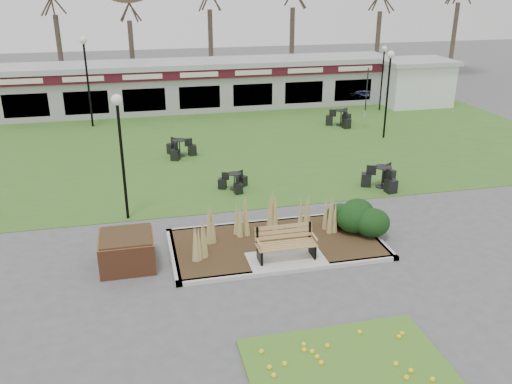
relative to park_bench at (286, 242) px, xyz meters
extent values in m
plane|color=#515154|center=(0.00, -0.25, -0.59)|extent=(100.00, 100.00, 0.00)
cube|color=#3B6820|center=(0.00, 11.75, -0.58)|extent=(34.00, 16.00, 0.02)
cube|color=#3A7020|center=(0.00, -4.85, -0.55)|extent=(4.20, 3.00, 0.08)
cube|color=#372B16|center=(0.00, 0.95, -0.53)|extent=(6.22, 3.22, 0.12)
cube|color=#B7B7B2|center=(0.00, -0.66, -0.53)|extent=(6.40, 0.18, 0.12)
cube|color=#B7B7B2|center=(0.00, 2.56, -0.53)|extent=(6.40, 0.18, 0.12)
cube|color=#B7B7B2|center=(-3.11, 0.95, -0.53)|extent=(0.18, 3.40, 0.12)
cube|color=#B7B7B2|center=(3.11, 0.95, -0.53)|extent=(0.18, 3.40, 0.12)
cube|color=#B7B7B2|center=(0.00, -0.10, -0.52)|extent=(2.20, 1.20, 0.13)
cone|color=tan|center=(-1.90, 1.35, 0.11)|extent=(0.36, 0.36, 1.15)
cone|color=tan|center=(-0.90, 1.75, 0.11)|extent=(0.36, 0.36, 1.15)
cone|color=tan|center=(0.20, 1.95, 0.11)|extent=(0.36, 0.36, 1.15)
cone|color=tan|center=(1.10, 1.75, 0.11)|extent=(0.36, 0.36, 1.15)
cone|color=tan|center=(1.90, 1.35, 0.11)|extent=(0.36, 0.36, 1.15)
cone|color=tan|center=(-2.40, 0.55, 0.11)|extent=(0.36, 0.36, 1.15)
ellipsoid|color=black|center=(2.60, 1.15, 0.00)|extent=(1.21, 1.10, 0.99)
ellipsoid|color=black|center=(3.00, 0.75, -0.04)|extent=(1.10, 1.00, 0.90)
ellipsoid|color=black|center=(2.90, 1.65, -0.06)|extent=(1.06, 0.96, 0.86)
ellipsoid|color=black|center=(2.30, 1.65, -0.11)|extent=(0.92, 0.84, 0.76)
cube|color=#A07C48|center=(0.00, -0.10, -0.03)|extent=(1.70, 0.57, 0.04)
cube|color=#A07C48|center=(0.00, 0.21, 0.25)|extent=(1.70, 0.13, 0.44)
cube|color=black|center=(-0.78, -0.10, -0.25)|extent=(0.06, 0.55, 0.42)
cube|color=black|center=(0.78, -0.10, -0.25)|extent=(0.06, 0.55, 0.42)
cube|color=black|center=(-0.78, 0.20, 0.22)|extent=(0.06, 0.06, 0.50)
cube|color=black|center=(0.78, 0.20, 0.22)|extent=(0.06, 0.06, 0.50)
cube|color=#A07C48|center=(-0.82, -0.12, 0.15)|extent=(0.05, 0.50, 0.04)
cube|color=#A07C48|center=(0.82, -0.12, 0.15)|extent=(0.05, 0.50, 0.04)
cube|color=brown|center=(-4.40, 0.75, -0.14)|extent=(1.50, 1.50, 0.90)
cube|color=#372B16|center=(-4.40, 0.75, 0.33)|extent=(1.40, 1.40, 0.06)
cube|color=#969799|center=(0.00, 19.75, 0.71)|extent=(24.00, 3.00, 2.60)
cube|color=#470F19|center=(0.00, 18.20, 1.76)|extent=(24.00, 0.18, 0.55)
cube|color=silver|center=(0.00, 19.75, 2.16)|extent=(24.60, 3.40, 0.30)
cube|color=silver|center=(0.00, 18.09, 1.76)|extent=(22.00, 0.02, 0.28)
cube|color=black|center=(0.00, 18.30, 0.41)|extent=(22.00, 0.10, 1.30)
cube|color=white|center=(13.50, 17.75, 0.71)|extent=(4.00, 3.00, 2.60)
cube|color=silver|center=(13.50, 17.75, 2.11)|extent=(4.40, 3.40, 0.25)
cylinder|color=#47382B|center=(-9.00, 27.75, 2.00)|extent=(0.36, 0.36, 5.17)
cylinder|color=#47382B|center=(-3.00, 27.75, 2.00)|extent=(0.36, 0.36, 5.17)
cylinder|color=#47382B|center=(3.00, 27.75, 2.00)|extent=(0.36, 0.36, 5.17)
cylinder|color=#47382B|center=(9.00, 27.75, 2.00)|extent=(0.36, 0.36, 5.17)
cylinder|color=#47382B|center=(15.00, 27.75, 2.00)|extent=(0.36, 0.36, 5.17)
cylinder|color=#47382B|center=(21.00, 27.75, 2.00)|extent=(0.36, 0.36, 5.17)
cylinder|color=black|center=(-4.37, 4.02, 1.36)|extent=(0.10, 0.10, 3.89)
sphere|color=white|center=(-4.37, 4.02, 3.46)|extent=(0.35, 0.35, 0.35)
cylinder|color=black|center=(8.35, 11.11, 1.40)|extent=(0.10, 0.10, 3.97)
sphere|color=white|center=(8.35, 11.11, 3.54)|extent=(0.36, 0.36, 0.36)
cylinder|color=black|center=(10.76, 16.75, 1.17)|extent=(0.09, 0.09, 3.52)
sphere|color=white|center=(10.76, 16.75, 3.07)|extent=(0.32, 0.32, 0.32)
cylinder|color=black|center=(-6.08, 16.75, 1.60)|extent=(0.11, 0.11, 4.37)
sphere|color=white|center=(-6.08, 16.75, 3.96)|extent=(0.39, 0.39, 0.39)
cylinder|color=black|center=(-0.36, 5.81, -0.56)|extent=(0.38, 0.38, 0.03)
cylinder|color=black|center=(-0.36, 5.81, -0.25)|extent=(0.04, 0.04, 0.62)
cylinder|color=black|center=(-0.36, 5.81, 0.07)|extent=(0.51, 0.51, 0.02)
cube|color=black|center=(0.02, 6.09, -0.37)|extent=(0.41, 0.41, 0.39)
cube|color=black|center=(-0.79, 5.99, -0.37)|extent=(0.38, 0.38, 0.39)
cube|color=black|center=(-0.30, 5.34, -0.37)|extent=(0.32, 0.32, 0.39)
cylinder|color=black|center=(5.25, 4.75, -0.55)|extent=(0.48, 0.48, 0.03)
cylinder|color=black|center=(5.25, 4.75, -0.16)|extent=(0.06, 0.06, 0.79)
cylinder|color=black|center=(5.25, 4.75, 0.25)|extent=(0.66, 0.66, 0.03)
cube|color=black|center=(5.73, 5.11, -0.32)|extent=(0.52, 0.52, 0.51)
cube|color=black|center=(4.69, 4.99, -0.32)|extent=(0.49, 0.49, 0.51)
cube|color=black|center=(5.32, 4.15, -0.32)|extent=(0.42, 0.42, 0.51)
cylinder|color=black|center=(-1.98, 10.38, -0.55)|extent=(0.45, 0.45, 0.03)
cylinder|color=black|center=(-1.98, 10.38, -0.19)|extent=(0.05, 0.05, 0.74)
cylinder|color=black|center=(-1.98, 10.38, 0.19)|extent=(0.62, 0.62, 0.03)
cube|color=black|center=(-1.42, 10.42, -0.33)|extent=(0.37, 0.37, 0.47)
cube|color=black|center=(-2.30, 10.85, -0.33)|extent=(0.49, 0.49, 0.47)
cube|color=black|center=(-2.23, 9.87, -0.33)|extent=(0.47, 0.47, 0.47)
cylinder|color=black|center=(7.11, 13.85, -0.55)|extent=(0.49, 0.49, 0.03)
cylinder|color=black|center=(7.11, 13.85, -0.15)|extent=(0.06, 0.06, 0.81)
cylinder|color=black|center=(7.11, 13.85, 0.26)|extent=(0.67, 0.67, 0.03)
cube|color=black|center=(7.59, 14.23, -0.31)|extent=(0.54, 0.54, 0.52)
cube|color=black|center=(6.54, 14.08, -0.31)|extent=(0.50, 0.50, 0.52)
cube|color=black|center=(7.20, 13.24, -0.31)|extent=(0.43, 0.43, 0.52)
cylinder|color=black|center=(8.00, 12.75, 0.51)|extent=(0.06, 0.06, 2.20)
imported|color=blue|center=(8.00, 12.75, 0.78)|extent=(1.93, 1.96, 1.57)
camera|label=1|loc=(-3.93, -13.18, 7.04)|focal=38.00mm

